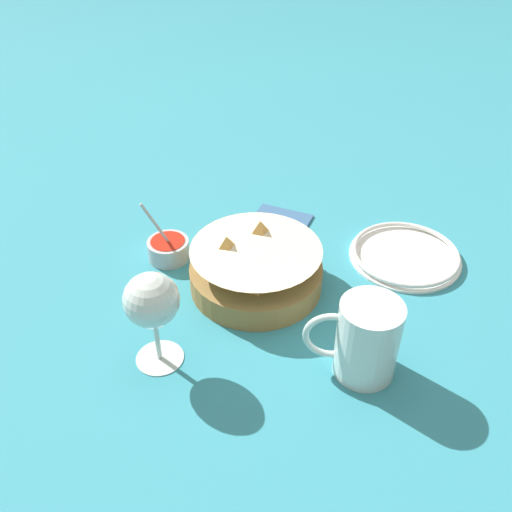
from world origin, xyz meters
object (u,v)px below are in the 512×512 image
side_plate (405,255)px  food_basket (256,269)px  wine_glass (152,303)px  beer_mug (366,342)px  sauce_cup (168,248)px

side_plate → food_basket: bearing=21.0°
wine_glass → beer_mug: bearing=-178.7°
wine_glass → side_plate: bearing=-144.3°
food_basket → wine_glass: wine_glass is taller
food_basket → beer_mug: bearing=134.6°
wine_glass → sauce_cup: bearing=-81.1°
beer_mug → sauce_cup: bearing=-35.1°
food_basket → beer_mug: (-0.16, 0.16, 0.02)m
sauce_cup → wine_glass: 0.25m
side_plate → sauce_cup: bearing=5.1°
beer_mug → side_plate: beer_mug is taller
sauce_cup → side_plate: sauce_cup is taller
food_basket → side_plate: (-0.25, -0.10, -0.03)m
wine_glass → side_plate: wine_glass is taller
beer_mug → side_plate: size_ratio=0.67×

